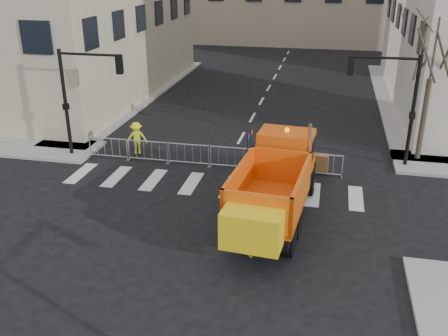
% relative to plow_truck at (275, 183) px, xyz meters
% --- Properties ---
extents(ground, '(120.00, 120.00, 0.00)m').
position_rel_plow_truck_xyz_m(ground, '(-2.95, -2.84, -1.60)').
color(ground, black).
rests_on(ground, ground).
extents(sidewalk_back, '(64.00, 5.00, 0.15)m').
position_rel_plow_truck_xyz_m(sidewalk_back, '(-2.95, 5.66, -1.52)').
color(sidewalk_back, gray).
rests_on(sidewalk_back, ground).
extents(traffic_light_left, '(0.18, 0.18, 5.40)m').
position_rel_plow_truck_xyz_m(traffic_light_left, '(-10.95, 4.66, 1.10)').
color(traffic_light_left, black).
rests_on(traffic_light_left, ground).
extents(traffic_light_right, '(0.18, 0.18, 5.40)m').
position_rel_plow_truck_xyz_m(traffic_light_right, '(5.55, 6.66, 1.10)').
color(traffic_light_right, black).
rests_on(traffic_light_right, ground).
extents(crowd_barriers, '(12.60, 0.60, 1.10)m').
position_rel_plow_truck_xyz_m(crowd_barriers, '(-3.70, 4.76, -1.05)').
color(crowd_barriers, '#9EA0A5').
rests_on(crowd_barriers, ground).
extents(street_tree, '(3.00, 3.00, 7.50)m').
position_rel_plow_truck_xyz_m(street_tree, '(6.25, 7.66, 2.15)').
color(street_tree, '#382B21').
rests_on(street_tree, ground).
extents(plow_truck, '(3.39, 9.42, 3.59)m').
position_rel_plow_truck_xyz_m(plow_truck, '(0.00, 0.00, 0.00)').
color(plow_truck, black).
rests_on(plow_truck, ground).
extents(cop_a, '(0.83, 0.75, 1.90)m').
position_rel_plow_truck_xyz_m(cop_a, '(-0.26, 3.64, -0.64)').
color(cop_a, black).
rests_on(cop_a, ground).
extents(cop_b, '(1.20, 1.10, 1.99)m').
position_rel_plow_truck_xyz_m(cop_b, '(0.47, 4.16, -0.60)').
color(cop_b, black).
rests_on(cop_b, ground).
extents(cop_c, '(0.92, 1.14, 1.82)m').
position_rel_plow_truck_xyz_m(cop_c, '(1.00, 4.16, -0.69)').
color(cop_c, black).
rests_on(cop_c, ground).
extents(worker, '(1.19, 0.89, 1.64)m').
position_rel_plow_truck_xyz_m(worker, '(-7.63, 5.33, -0.62)').
color(worker, '#DBED1B').
rests_on(worker, sidewalk_back).
extents(newspaper_box, '(0.47, 0.43, 1.10)m').
position_rel_plow_truck_xyz_m(newspaper_box, '(0.94, 6.03, -0.90)').
color(newspaper_box, '#9F220C').
rests_on(newspaper_box, sidewalk_back).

